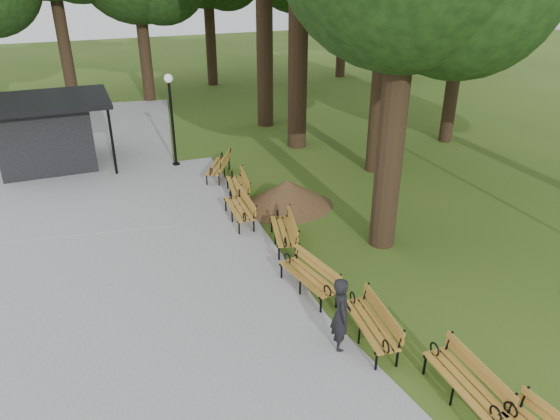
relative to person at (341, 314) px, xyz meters
name	(u,v)px	position (x,y,z in m)	size (l,w,h in m)	color
ground	(331,312)	(0.39, 1.12, -0.82)	(100.00, 100.00, 0.00)	#365418
path	(130,280)	(-3.61, 4.12, -0.79)	(12.00, 38.00, 0.06)	gray
person	(341,314)	(0.00, 0.00, 0.00)	(0.60, 0.39, 1.64)	black
kiosk	(46,133)	(-5.28, 13.42, 0.50)	(4.23, 3.68, 2.65)	black
lamp_post	(171,102)	(-0.83, 11.71, 1.67)	(0.32, 0.32, 3.50)	black
dirt_mound	(287,194)	(1.67, 6.62, -0.36)	(2.56, 2.56, 0.92)	#47301C
bench_1	(464,383)	(1.32, -2.12, -0.38)	(1.90, 0.64, 0.88)	#B37929
bench_2	(370,324)	(0.64, -0.08, -0.38)	(1.90, 0.64, 0.88)	#B37929
bench_3	(308,277)	(0.23, 1.99, -0.38)	(1.90, 0.64, 0.88)	#B37929
bench_4	(283,231)	(0.57, 4.34, -0.38)	(1.90, 0.64, 0.88)	#B37929
bench_5	(239,209)	(-0.10, 6.17, -0.38)	(1.90, 0.64, 0.88)	#B37929
bench_6	(237,186)	(0.39, 7.83, -0.38)	(1.90, 0.64, 0.88)	#B37929
bench_7	(218,166)	(0.33, 9.87, -0.38)	(1.90, 0.64, 0.88)	#B37929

